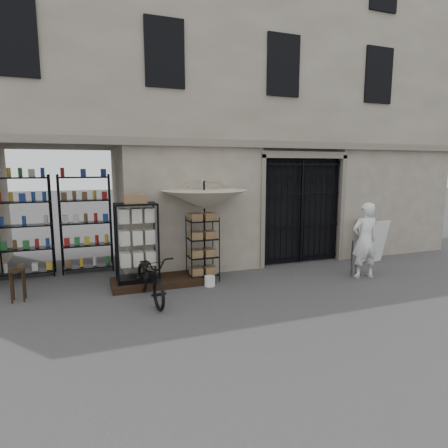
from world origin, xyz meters
name	(u,v)px	position (x,y,z in m)	size (l,w,h in m)	color
ground	(282,294)	(0.00, 0.00, 0.00)	(80.00, 80.00, 0.00)	black
main_building	(219,104)	(0.00, 4.00, 4.50)	(14.00, 4.00, 9.00)	gray
shop_recess	(56,218)	(-4.50, 2.80, 1.50)	(3.00, 1.70, 3.00)	black
shop_shelving	(56,225)	(-4.55, 3.30, 1.25)	(2.70, 0.50, 2.50)	black
iron_gate	(299,210)	(1.75, 2.28, 1.50)	(2.50, 0.21, 3.00)	black
step_platform	(156,282)	(-2.40, 1.55, 0.07)	(2.00, 0.90, 0.15)	black
display_cabinet	(137,246)	(-2.81, 1.53, 0.94)	(0.99, 0.77, 1.89)	black
wire_rack	(203,249)	(-1.29, 1.53, 0.75)	(0.69, 0.51, 1.53)	black
market_umbrella	(204,194)	(-1.22, 1.59, 2.04)	(2.18, 2.20, 2.84)	black
white_bucket	(210,281)	(-1.28, 1.04, 0.12)	(0.24, 0.24, 0.23)	silver
bicycle	(151,300)	(-2.68, 0.58, 0.00)	(0.64, 0.97, 1.85)	black
wooden_stool	(18,285)	(-5.19, 1.46, 0.34)	(0.40, 0.40, 0.65)	black
steel_bollard	(355,258)	(2.34, 0.58, 0.44)	(0.16, 0.16, 0.88)	slate
shopkeeper	(363,277)	(2.48, 0.42, 0.00)	(0.67, 1.84, 0.44)	silver
easel_sign	(373,241)	(3.72, 1.50, 0.62)	(0.65, 0.72, 1.20)	silver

